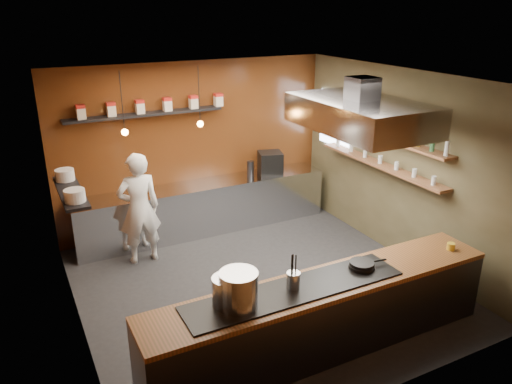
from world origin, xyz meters
TOP-DOWN VIEW (x-y plane):
  - floor at (0.00, 0.00)m, footprint 5.00×5.00m
  - back_wall at (0.00, 2.50)m, footprint 5.00×0.00m
  - left_wall at (-2.50, 0.00)m, footprint 0.00×5.00m
  - right_wall at (2.50, 0.00)m, footprint 0.00×5.00m
  - ceiling at (0.00, 0.00)m, footprint 5.00×5.00m
  - window_pane at (2.45, 1.70)m, footprint 0.00×1.00m
  - prep_counter at (0.00, 2.17)m, footprint 4.60×0.65m
  - pass_counter at (-0.00, -1.60)m, footprint 4.40×0.72m
  - tin_shelf at (-0.90, 2.36)m, footprint 2.60×0.26m
  - plate_shelf at (-2.34, 1.00)m, footprint 0.30×1.40m
  - bottle_shelf_upper at (2.34, 0.30)m, footprint 0.26×2.80m
  - bottle_shelf_lower at (2.34, 0.30)m, footprint 0.26×2.80m
  - extractor_hood at (1.30, -0.40)m, footprint 1.20×2.00m
  - pendant_left at (-1.40, 1.70)m, footprint 0.10×0.10m
  - pendant_right at (-0.20, 1.70)m, footprint 0.10×0.10m
  - storage_tins at (-0.75, 2.36)m, footprint 2.43×0.13m
  - plate_stacks at (-2.34, 1.00)m, footprint 0.26×1.16m
  - bottles at (2.34, 0.30)m, footprint 0.06×2.66m
  - wine_glasses at (2.34, 0.30)m, footprint 0.07×2.37m
  - stockpot_large at (-1.10, -1.62)m, footprint 0.44×0.44m
  - stockpot_small at (-1.19, -1.54)m, footprint 0.44×0.44m
  - utensil_crock at (-0.42, -1.58)m, footprint 0.19×0.19m
  - frying_pan at (0.55, -1.56)m, footprint 0.48×0.32m
  - butter_jar at (1.89, -1.68)m, footprint 0.13×0.13m
  - espresso_machine at (1.32, 2.13)m, footprint 0.51×0.50m
  - chef at (-1.32, 1.56)m, footprint 0.66×0.43m

SIDE VIEW (x-z plane):
  - floor at x=0.00m, z-range 0.00..0.00m
  - prep_counter at x=0.00m, z-range 0.00..0.90m
  - pass_counter at x=0.00m, z-range 0.00..0.94m
  - chef at x=-1.32m, z-range 0.00..1.80m
  - butter_jar at x=1.89m, z-range 0.92..1.01m
  - frying_pan at x=0.55m, z-range 0.94..1.02m
  - utensil_crock at x=-0.42m, z-range 0.94..1.14m
  - stockpot_small at x=-1.19m, z-range 0.94..1.26m
  - espresso_machine at x=1.32m, z-range 0.90..1.32m
  - stockpot_large at x=-1.10m, z-range 0.94..1.34m
  - bottle_shelf_lower at x=2.34m, z-range 1.43..1.47m
  - back_wall at x=0.00m, z-range -1.00..4.00m
  - left_wall at x=-2.50m, z-range -1.00..4.00m
  - right_wall at x=2.50m, z-range -1.00..4.00m
  - wine_glasses at x=2.34m, z-range 1.47..1.60m
  - plate_shelf at x=-2.34m, z-range 1.53..1.57m
  - plate_stacks at x=-2.34m, z-range 1.57..1.73m
  - window_pane at x=2.45m, z-range 1.40..2.40m
  - bottle_shelf_upper at x=2.34m, z-range 1.90..1.94m
  - bottles at x=2.34m, z-range 1.94..2.18m
  - pendant_left at x=-1.40m, z-range 1.68..2.63m
  - pendant_right at x=-0.20m, z-range 1.68..2.63m
  - tin_shelf at x=-0.90m, z-range 2.18..2.22m
  - storage_tins at x=-0.75m, z-range 2.22..2.44m
  - extractor_hood at x=1.30m, z-range 2.15..2.87m
  - ceiling at x=0.00m, z-range 3.00..3.00m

